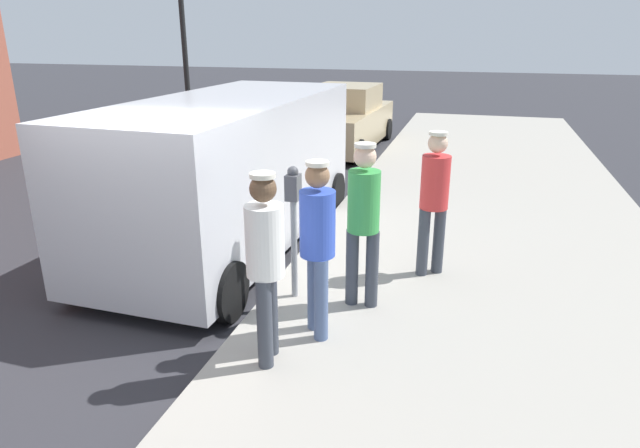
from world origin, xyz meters
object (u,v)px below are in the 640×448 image
(pedestrian_in_red, at_px, (434,194))
(parked_sedan_ahead, at_px, (343,120))
(pedestrian_in_white, at_px, (265,257))
(traffic_light_corner, at_px, (156,12))
(parked_van, at_px, (229,170))
(parking_meter_near, at_px, (293,210))
(pedestrian_in_green, at_px, (363,215))
(pedestrian_in_blue, at_px, (317,238))

(pedestrian_in_red, bearing_deg, parked_sedan_ahead, 110.92)
(pedestrian_in_white, relative_size, pedestrian_in_red, 1.00)
(pedestrian_in_white, xyz_separation_m, traffic_light_corner, (-7.82, 11.49, 2.34))
(pedestrian_in_white, relative_size, parked_van, 0.34)
(pedestrian_in_red, xyz_separation_m, parked_sedan_ahead, (-3.04, 7.95, -0.43))
(parked_sedan_ahead, bearing_deg, parking_meter_near, -79.82)
(parking_meter_near, relative_size, pedestrian_in_red, 0.86)
(pedestrian_in_white, distance_m, parked_van, 3.35)
(parked_van, relative_size, traffic_light_corner, 1.01)
(traffic_light_corner, bearing_deg, pedestrian_in_red, -45.19)
(parking_meter_near, bearing_deg, pedestrian_in_green, 0.43)
(parking_meter_near, bearing_deg, parked_sedan_ahead, 100.18)
(pedestrian_in_white, distance_m, pedestrian_in_green, 1.43)
(pedestrian_in_green, distance_m, parked_sedan_ahead, 9.32)
(pedestrian_in_red, xyz_separation_m, pedestrian_in_blue, (-0.94, -1.78, -0.01))
(pedestrian_in_white, bearing_deg, traffic_light_corner, 124.26)
(parked_van, height_order, parked_sedan_ahead, parked_van)
(parked_van, bearing_deg, pedestrian_in_white, -60.03)
(pedestrian_in_blue, bearing_deg, parking_meter_near, 123.56)
(pedestrian_in_green, relative_size, traffic_light_corner, 0.35)
(pedestrian_in_green, relative_size, pedestrian_in_blue, 1.02)
(parking_meter_near, xyz_separation_m, traffic_light_corner, (-7.65, 10.19, 2.34))
(pedestrian_in_white, distance_m, parked_sedan_ahead, 10.47)
(pedestrian_in_red, bearing_deg, parked_van, 169.37)
(pedestrian_in_green, xyz_separation_m, traffic_light_corner, (-8.42, 10.19, 2.32))
(pedestrian_in_green, height_order, traffic_light_corner, traffic_light_corner)
(parking_meter_near, bearing_deg, pedestrian_in_white, -82.33)
(pedestrian_in_white, height_order, pedestrian_in_red, pedestrian_in_red)
(pedestrian_in_red, distance_m, traffic_light_corner, 13.08)
(parked_sedan_ahead, xyz_separation_m, traffic_light_corner, (-6.03, 1.19, 2.77))
(parking_meter_near, relative_size, traffic_light_corner, 0.29)
(pedestrian_in_white, distance_m, traffic_light_corner, 14.10)
(parked_van, bearing_deg, pedestrian_in_red, -10.63)
(parking_meter_near, distance_m, parked_van, 2.20)
(pedestrian_in_red, distance_m, pedestrian_in_blue, 2.02)
(pedestrian_in_white, relative_size, traffic_light_corner, 0.34)
(pedestrian_in_white, bearing_deg, pedestrian_in_red, 62.14)
(traffic_light_corner, bearing_deg, pedestrian_in_white, -55.74)
(pedestrian_in_blue, bearing_deg, pedestrian_in_green, 68.08)
(pedestrian_in_red, height_order, parked_van, parked_van)
(pedestrian_in_white, relative_size, parked_sedan_ahead, 0.40)
(parking_meter_near, height_order, pedestrian_in_red, pedestrian_in_red)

